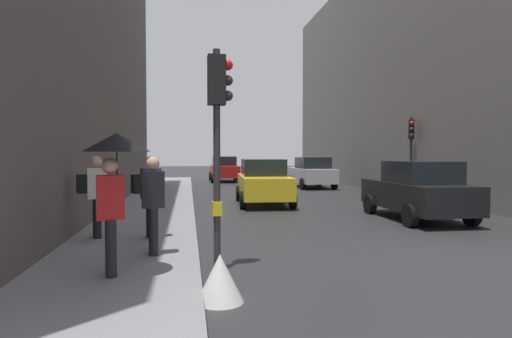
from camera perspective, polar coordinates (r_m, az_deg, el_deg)
The scene contains 13 objects.
ground_plane at distance 9.31m, azimuth 24.39°, elevation -10.50°, with size 120.00×120.00×0.00m, color #28282B.
sidewalk_kerb at distance 13.77m, azimuth -13.69°, elevation -5.98°, with size 2.71×40.00×0.16m, color gray.
traffic_light_near_left at distance 7.51m, azimuth -4.96°, elevation 6.59°, with size 0.43×0.25×3.75m.
traffic_light_mid_street at distance 20.03m, azimuth 19.55°, elevation 3.23°, with size 0.34×0.45×3.54m.
car_dark_suv at distance 14.02m, azimuth 20.28°, elevation -2.63°, with size 2.05×4.22×1.76m.
car_yellow_taxi at distance 17.04m, azimuth 1.00°, elevation -1.69°, with size 2.22×4.30×1.76m.
car_red_sedan at distance 30.90m, azimuth -4.16°, elevation 0.00°, with size 2.04×4.21×1.76m.
car_silver_hatchback at distance 25.47m, azimuth 7.27°, elevation -0.45°, with size 2.08×4.23×1.76m.
pedestrian_with_umbrella at distance 6.87m, azimuth -17.92°, elevation 0.67°, with size 1.00×1.00×2.14m.
pedestrian_with_black_backpack at distance 10.10m, azimuth -20.29°, elevation -2.79°, with size 0.65×0.43×1.77m.
pedestrian_with_grey_backpack at distance 9.74m, azimuth -13.78°, elevation -2.90°, with size 0.66×0.48×1.77m.
pedestrian_in_dark_coat at distance 8.15m, azimuth -13.25°, elevation -4.08°, with size 0.43×0.36×1.77m.
warning_sign_triangle at distance 6.06m, azimuth -4.72°, elevation -13.96°, with size 0.64×0.64×0.65m, color silver.
Camera 1 is at (-5.00, -7.59, 2.00)m, focal length 30.72 mm.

